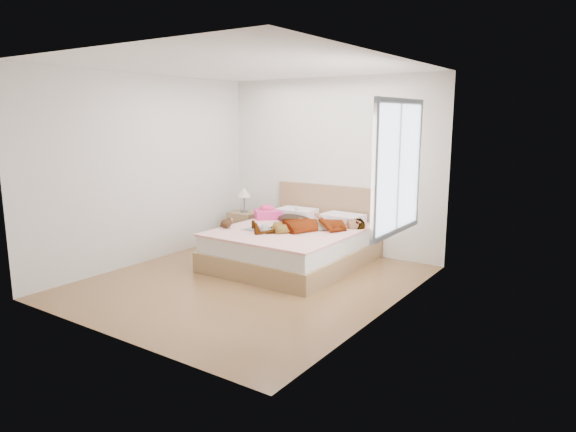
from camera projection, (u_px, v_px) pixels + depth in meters
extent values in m
plane|color=#57341B|center=(250.00, 282.00, 6.39)|extent=(4.00, 4.00, 0.00)
imported|color=white|center=(310.00, 222.00, 6.95)|extent=(1.54, 1.54, 0.22)
ellipsoid|color=black|center=(294.00, 217.00, 7.64)|extent=(0.59, 0.67, 0.08)
cube|color=silver|center=(296.00, 208.00, 7.53)|extent=(0.10, 0.10, 0.06)
plane|color=white|center=(246.00, 66.00, 5.90)|extent=(4.00, 4.00, 0.00)
plane|color=silver|center=(331.00, 165.00, 7.76)|extent=(3.60, 0.00, 3.60)
plane|color=silver|center=(106.00, 200.00, 4.52)|extent=(3.60, 0.00, 3.60)
plane|color=silver|center=(147.00, 169.00, 7.14)|extent=(0.00, 4.00, 4.00)
plane|color=white|center=(388.00, 190.00, 5.15)|extent=(0.00, 4.00, 4.00)
cube|color=white|center=(398.00, 167.00, 5.36)|extent=(0.02, 1.10, 1.30)
cube|color=silver|center=(375.00, 172.00, 4.89)|extent=(0.04, 0.06, 1.42)
cube|color=silver|center=(418.00, 163.00, 5.84)|extent=(0.04, 0.06, 1.42)
cube|color=silver|center=(396.00, 231.00, 5.49)|extent=(0.04, 1.22, 0.06)
cube|color=silver|center=(401.00, 101.00, 5.24)|extent=(0.04, 1.22, 0.06)
cube|color=silver|center=(398.00, 167.00, 5.37)|extent=(0.03, 0.04, 1.30)
cube|color=olive|center=(292.00, 255.00, 7.14)|extent=(1.78, 2.08, 0.26)
cube|color=silver|center=(292.00, 238.00, 7.09)|extent=(1.70, 2.00, 0.22)
cube|color=silver|center=(292.00, 229.00, 7.07)|extent=(1.74, 2.04, 0.03)
cube|color=brown|center=(329.00, 217.00, 7.88)|extent=(1.80, 0.07, 1.00)
cube|color=silver|center=(297.00, 213.00, 7.86)|extent=(0.61, 0.44, 0.13)
cube|color=silver|center=(343.00, 219.00, 7.41)|extent=(0.60, 0.43, 0.13)
cube|color=#EA3F95|center=(268.00, 214.00, 7.75)|extent=(0.50, 0.50, 0.13)
ellipsoid|color=#FA446A|center=(267.00, 208.00, 7.79)|extent=(0.29, 0.26, 0.12)
cube|color=white|center=(260.00, 230.00, 6.95)|extent=(0.48, 0.35, 0.01)
cube|color=white|center=(254.00, 228.00, 7.02)|extent=(0.26, 0.32, 0.02)
cube|color=#262626|center=(266.00, 230.00, 6.87)|extent=(0.26, 0.32, 0.02)
cylinder|color=silver|center=(265.00, 228.00, 6.86)|extent=(0.10, 0.10, 0.10)
torus|color=white|center=(268.00, 228.00, 6.83)|extent=(0.08, 0.02, 0.07)
cylinder|color=black|center=(265.00, 225.00, 6.85)|extent=(0.08, 0.08, 0.00)
ellipsoid|color=black|center=(226.00, 223.00, 7.08)|extent=(0.19, 0.21, 0.12)
ellipsoid|color=white|center=(226.00, 223.00, 7.06)|extent=(0.10, 0.11, 0.06)
sphere|color=black|center=(229.00, 221.00, 7.17)|extent=(0.09, 0.09, 0.09)
sphere|color=pink|center=(227.00, 220.00, 7.20)|extent=(0.04, 0.04, 0.04)
sphere|color=pink|center=(232.00, 220.00, 7.18)|extent=(0.04, 0.04, 0.04)
ellipsoid|color=black|center=(221.00, 226.00, 7.06)|extent=(0.05, 0.06, 0.03)
ellipsoid|color=black|center=(229.00, 226.00, 7.03)|extent=(0.05, 0.06, 0.03)
cube|color=olive|center=(245.00, 228.00, 8.27)|extent=(0.45, 0.41, 0.52)
cylinder|color=#464646|center=(244.00, 211.00, 8.22)|extent=(0.14, 0.14, 0.02)
cylinder|color=#505050|center=(244.00, 203.00, 8.20)|extent=(0.02, 0.02, 0.27)
cone|color=silver|center=(244.00, 192.00, 8.16)|extent=(0.22, 0.22, 0.15)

